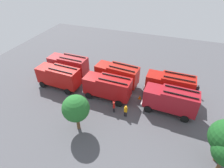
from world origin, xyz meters
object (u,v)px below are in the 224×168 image
(tree_2, at_px, (76,108))
(fire_truck_2, at_px, (68,65))
(firefighter_0, at_px, (126,111))
(traffic_cone_0, at_px, (140,97))
(fire_truck_3, at_px, (171,100))
(fire_truck_0, at_px, (170,84))
(fire_truck_5, at_px, (59,76))
(firefighter_2, at_px, (197,90))
(fire_truck_1, at_px, (117,74))
(fire_truck_4, at_px, (108,87))
(firefighter_3, at_px, (114,106))
(firefighter_1, at_px, (52,61))

(tree_2, bearing_deg, fire_truck_2, -55.00)
(firefighter_0, relative_size, traffic_cone_0, 2.59)
(fire_truck_3, bearing_deg, traffic_cone_0, -14.49)
(traffic_cone_0, bearing_deg, fire_truck_0, -150.03)
(fire_truck_0, xyz_separation_m, tree_2, (10.04, 10.55, 1.27))
(firefighter_0, bearing_deg, tree_2, 126.20)
(fire_truck_3, bearing_deg, fire_truck_5, 2.86)
(tree_2, bearing_deg, firefighter_2, -139.52)
(fire_truck_3, distance_m, tree_2, 12.59)
(fire_truck_2, relative_size, tree_2, 1.43)
(tree_2, relative_size, traffic_cone_0, 7.34)
(fire_truck_1, distance_m, fire_truck_4, 3.70)
(firefighter_3, bearing_deg, fire_truck_1, -103.78)
(fire_truck_3, relative_size, firefighter_0, 4.06)
(fire_truck_1, xyz_separation_m, firefighter_0, (-3.39, 6.57, -1.13))
(firefighter_0, bearing_deg, fire_truck_2, 59.68)
(firefighter_1, height_order, traffic_cone_0, firefighter_1)
(fire_truck_3, xyz_separation_m, firefighter_2, (-3.79, -5.21, -1.14))
(fire_truck_0, xyz_separation_m, fire_truck_5, (17.05, 3.67, 0.00))
(fire_truck_4, distance_m, firefighter_3, 3.39)
(fire_truck_3, xyz_separation_m, firefighter_0, (5.40, 2.93, -1.13))
(fire_truck_3, height_order, traffic_cone_0, fire_truck_3)
(fire_truck_0, relative_size, tree_2, 1.43)
(fire_truck_1, xyz_separation_m, traffic_cone_0, (-4.45, 2.30, -1.81))
(fire_truck_2, height_order, firefighter_0, fire_truck_2)
(firefighter_0, height_order, tree_2, tree_2)
(fire_truck_3, bearing_deg, fire_truck_1, -19.83)
(fire_truck_2, relative_size, fire_truck_4, 1.00)
(firefighter_1, bearing_deg, fire_truck_4, -125.54)
(firefighter_2, distance_m, tree_2, 18.85)
(fire_truck_4, distance_m, firefighter_1, 14.94)
(firefighter_1, relative_size, traffic_cone_0, 2.51)
(firefighter_0, xyz_separation_m, traffic_cone_0, (-1.06, -4.27, -0.67))
(fire_truck_1, height_order, fire_truck_3, same)
(firefighter_3, bearing_deg, fire_truck_3, 172.01)
(fire_truck_5, bearing_deg, firefighter_0, 169.80)
(firefighter_3, relative_size, traffic_cone_0, 2.60)
(firefighter_0, height_order, traffic_cone_0, firefighter_0)
(fire_truck_4, relative_size, firefighter_0, 4.05)
(fire_truck_0, height_order, traffic_cone_0, fire_truck_0)
(firefighter_3, relative_size, tree_2, 0.35)
(fire_truck_1, xyz_separation_m, firefighter_1, (14.09, -1.84, -1.18))
(fire_truck_1, xyz_separation_m, fire_truck_2, (9.07, -0.04, 0.00))
(firefighter_3, height_order, tree_2, tree_2)
(fire_truck_2, height_order, traffic_cone_0, fire_truck_2)
(fire_truck_0, bearing_deg, fire_truck_4, 24.63)
(fire_truck_0, bearing_deg, fire_truck_5, 13.82)
(fire_truck_5, bearing_deg, firefighter_1, -42.32)
(fire_truck_5, relative_size, firefighter_2, 4.10)
(tree_2, bearing_deg, fire_truck_1, -98.79)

